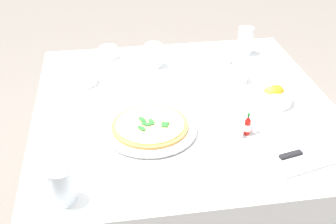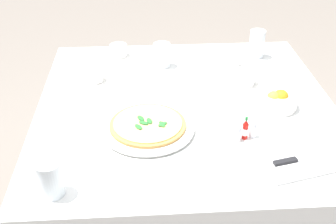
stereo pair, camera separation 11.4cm
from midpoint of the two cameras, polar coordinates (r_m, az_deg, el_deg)
The scene contains 16 objects.
dining_table at distance 1.67m, azimuth 4.28°, elevation -2.91°, with size 1.10×1.10×0.74m.
pizza_plate at distance 1.45m, azimuth -0.44°, elevation -2.14°, with size 0.32×0.32×0.02m.
pizza at distance 1.44m, azimuth -0.44°, elevation -1.68°, with size 0.26×0.26×0.02m.
coffee_cup_near_left at distance 1.75m, azimuth -7.95°, elevation 4.64°, with size 0.13×0.13×0.06m.
coffee_cup_right_edge at distance 1.75m, azimuth 12.01°, elevation 4.30°, with size 0.13×0.13×0.07m.
coffee_cup_left_edge at distance 1.88m, azimuth 10.00°, elevation 6.57°, with size 0.13×0.13×0.06m.
coffee_cup_back_corner at distance 1.95m, azimuth -4.91°, elevation 7.94°, with size 0.13×0.13×0.06m.
water_glass_near_right at distance 1.22m, azimuth -12.72°, elevation -8.92°, with size 0.07×0.07×0.11m.
water_glass_far_left at distance 2.00m, azimuth 13.28°, elevation 8.54°, with size 0.07×0.07×0.12m.
water_glass_center_back at distance 1.86m, azimuth 0.95°, elevation 7.35°, with size 0.07×0.07×0.10m.
napkin_folded at distance 1.38m, azimuth 19.20°, elevation -6.39°, with size 0.24×0.18×0.02m.
dinner_knife at distance 1.37m, azimuth 19.41°, elevation -5.91°, with size 0.19×0.06×0.01m.
citrus_bowl at distance 1.64m, azimuth 16.12°, elevation 1.43°, with size 0.15×0.15×0.07m.
hot_sauce_bottle at distance 1.43m, azimuth 12.44°, elevation -2.35°, with size 0.02×0.02×0.08m.
salt_shaker at distance 1.45m, azimuth 13.37°, elevation -2.36°, with size 0.03×0.03×0.06m.
pepper_shaker at distance 1.42m, azimuth 11.41°, elevation -2.93°, with size 0.03×0.03×0.06m.
Camera 2 is at (-0.16, -1.36, 1.57)m, focal length 46.04 mm.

